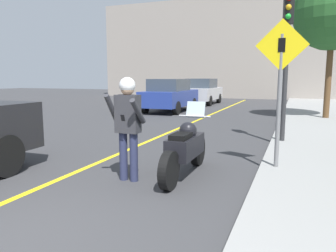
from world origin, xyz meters
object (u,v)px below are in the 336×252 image
(person_biker, at_px, (128,118))
(traffic_light, at_px, (287,39))
(motorcycle, at_px, (185,148))
(crossing_sign, at_px, (280,80))
(street_tree, at_px, (333,11))
(parked_car_silver, at_px, (202,91))
(parked_car_blue, at_px, (170,95))

(person_biker, distance_m, traffic_light, 4.97)
(motorcycle, xyz_separation_m, crossing_sign, (1.51, 0.78, 1.21))
(traffic_light, height_order, street_tree, street_tree)
(street_tree, relative_size, parked_car_silver, 1.37)
(motorcycle, height_order, street_tree, street_tree)
(person_biker, bearing_deg, motorcycle, 36.97)
(person_biker, distance_m, street_tree, 11.14)
(crossing_sign, distance_m, traffic_light, 2.87)
(crossing_sign, distance_m, parked_car_silver, 15.85)
(parked_car_blue, bearing_deg, traffic_light, -49.90)
(person_biker, bearing_deg, parked_car_silver, 101.26)
(crossing_sign, xyz_separation_m, parked_car_silver, (-5.56, 14.82, -0.86))
(traffic_light, distance_m, parked_car_silver, 13.46)
(street_tree, relative_size, parked_car_blue, 1.37)
(parked_car_blue, bearing_deg, motorcycle, -67.42)
(street_tree, bearing_deg, crossing_sign, -99.52)
(parked_car_silver, bearing_deg, parked_car_blue, -92.97)
(crossing_sign, bearing_deg, street_tree, 80.48)
(motorcycle, bearing_deg, crossing_sign, 27.34)
(traffic_light, bearing_deg, street_tree, 76.19)
(crossing_sign, xyz_separation_m, traffic_light, (-0.01, 2.69, 0.98))
(traffic_light, relative_size, street_tree, 0.64)
(motorcycle, bearing_deg, parked_car_blue, 112.58)
(motorcycle, bearing_deg, street_tree, 72.52)
(crossing_sign, relative_size, parked_car_blue, 0.63)
(person_biker, bearing_deg, street_tree, 69.31)
(traffic_light, distance_m, parked_car_blue, 9.22)
(motorcycle, distance_m, crossing_sign, 2.09)
(parked_car_blue, xyz_separation_m, parked_car_silver, (0.27, 5.21, 0.00))
(street_tree, height_order, parked_car_silver, street_tree)
(street_tree, xyz_separation_m, parked_car_silver, (-6.99, 6.24, -3.47))
(parked_car_blue, distance_m, parked_car_silver, 5.22)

